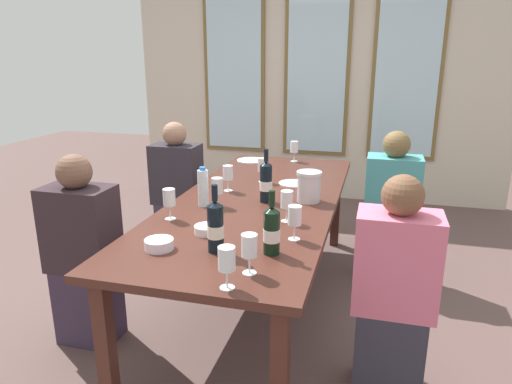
{
  "coord_description": "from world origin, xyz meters",
  "views": [
    {
      "loc": [
        0.72,
        -2.7,
        1.62
      ],
      "look_at": [
        0.0,
        -0.03,
        0.79
      ],
      "focal_mm": 32.47,
      "sensor_mm": 36.0,
      "label": 1
    }
  ],
  "objects_px": {
    "wine_glass_1": "(295,217)",
    "seated_person_2": "(177,193)",
    "wine_bottle_1": "(266,182)",
    "tasting_bowl_1": "(207,229)",
    "wine_glass_2": "(228,173)",
    "wine_glass_8": "(294,147)",
    "wine_glass_5": "(287,201)",
    "seated_person_0": "(84,256)",
    "seated_person_1": "(393,294)",
    "white_plate_0": "(251,160)",
    "wine_glass_4": "(263,166)",
    "white_plate_1": "(294,184)",
    "wine_glass_0": "(249,247)",
    "metal_pitcher": "(309,186)",
    "wine_bottle_2": "(216,226)",
    "water_bottle": "(203,188)",
    "tasting_bowl_0": "(159,244)",
    "wine_glass_6": "(227,260)",
    "dining_table": "(257,208)",
    "wine_glass_7": "(169,198)",
    "wine_glass_3": "(217,187)",
    "seated_person_3": "(391,211)"
  },
  "relations": [
    {
      "from": "wine_glass_1",
      "to": "seated_person_2",
      "type": "distance_m",
      "value": 1.74
    },
    {
      "from": "wine_bottle_1",
      "to": "tasting_bowl_1",
      "type": "xyz_separation_m",
      "value": [
        -0.16,
        -0.59,
        -0.11
      ]
    },
    {
      "from": "wine_glass_2",
      "to": "seated_person_2",
      "type": "bearing_deg",
      "value": 140.03
    },
    {
      "from": "wine_bottle_1",
      "to": "wine_glass_8",
      "type": "distance_m",
      "value": 1.15
    },
    {
      "from": "wine_glass_5",
      "to": "seated_person_0",
      "type": "bearing_deg",
      "value": -165.87
    },
    {
      "from": "wine_glass_8",
      "to": "seated_person_1",
      "type": "bearing_deg",
      "value": -65.13
    },
    {
      "from": "white_plate_0",
      "to": "seated_person_1",
      "type": "relative_size",
      "value": 0.22
    },
    {
      "from": "wine_glass_4",
      "to": "wine_glass_5",
      "type": "bearing_deg",
      "value": -66.67
    },
    {
      "from": "wine_glass_4",
      "to": "wine_glass_5",
      "type": "xyz_separation_m",
      "value": [
        0.33,
        -0.76,
        0.0
      ]
    },
    {
      "from": "white_plate_1",
      "to": "wine_glass_1",
      "type": "distance_m",
      "value": 1.02
    },
    {
      "from": "wine_glass_0",
      "to": "seated_person_2",
      "type": "bearing_deg",
      "value": 123.3
    },
    {
      "from": "metal_pitcher",
      "to": "wine_bottle_2",
      "type": "xyz_separation_m",
      "value": [
        -0.3,
        -0.87,
        0.03
      ]
    },
    {
      "from": "wine_bottle_1",
      "to": "wine_glass_0",
      "type": "relative_size",
      "value": 1.9
    },
    {
      "from": "tasting_bowl_1",
      "to": "wine_glass_8",
      "type": "bearing_deg",
      "value": 85.87
    },
    {
      "from": "wine_bottle_2",
      "to": "water_bottle",
      "type": "bearing_deg",
      "value": 116.06
    },
    {
      "from": "wine_bottle_1",
      "to": "tasting_bowl_0",
      "type": "height_order",
      "value": "wine_bottle_1"
    },
    {
      "from": "wine_glass_1",
      "to": "seated_person_1",
      "type": "xyz_separation_m",
      "value": [
        0.49,
        -0.03,
        -0.33
      ]
    },
    {
      "from": "wine_glass_0",
      "to": "wine_glass_4",
      "type": "height_order",
      "value": "same"
    },
    {
      "from": "wine_bottle_1",
      "to": "wine_glass_4",
      "type": "height_order",
      "value": "wine_bottle_1"
    },
    {
      "from": "tasting_bowl_1",
      "to": "seated_person_1",
      "type": "bearing_deg",
      "value": 0.12
    },
    {
      "from": "wine_bottle_2",
      "to": "tasting_bowl_0",
      "type": "relative_size",
      "value": 2.35
    },
    {
      "from": "wine_glass_5",
      "to": "seated_person_1",
      "type": "bearing_deg",
      "value": -25.55
    },
    {
      "from": "white_plate_0",
      "to": "wine_bottle_1",
      "type": "xyz_separation_m",
      "value": [
        0.4,
        -1.07,
        0.12
      ]
    },
    {
      "from": "wine_bottle_2",
      "to": "wine_glass_6",
      "type": "bearing_deg",
      "value": -63.37
    },
    {
      "from": "wine_glass_5",
      "to": "wine_glass_6",
      "type": "distance_m",
      "value": 0.8
    },
    {
      "from": "wine_glass_8",
      "to": "seated_person_0",
      "type": "height_order",
      "value": "seated_person_0"
    },
    {
      "from": "dining_table",
      "to": "wine_glass_8",
      "type": "height_order",
      "value": "wine_glass_8"
    },
    {
      "from": "tasting_bowl_1",
      "to": "wine_glass_1",
      "type": "distance_m",
      "value": 0.46
    },
    {
      "from": "dining_table",
      "to": "tasting_bowl_0",
      "type": "distance_m",
      "value": 0.92
    },
    {
      "from": "wine_glass_1",
      "to": "seated_person_1",
      "type": "height_order",
      "value": "seated_person_1"
    },
    {
      "from": "dining_table",
      "to": "wine_glass_0",
      "type": "relative_size",
      "value": 14.24
    },
    {
      "from": "white_plate_0",
      "to": "wine_glass_8",
      "type": "bearing_deg",
      "value": 12.28
    },
    {
      "from": "wine_glass_7",
      "to": "seated_person_0",
      "type": "height_order",
      "value": "seated_person_0"
    },
    {
      "from": "wine_glass_2",
      "to": "wine_glass_4",
      "type": "height_order",
      "value": "same"
    },
    {
      "from": "white_plate_0",
      "to": "metal_pitcher",
      "type": "distance_m",
      "value": 1.19
    },
    {
      "from": "wine_glass_8",
      "to": "water_bottle",
      "type": "bearing_deg",
      "value": -102.97
    },
    {
      "from": "dining_table",
      "to": "seated_person_2",
      "type": "relative_size",
      "value": 2.23
    },
    {
      "from": "tasting_bowl_0",
      "to": "wine_glass_8",
      "type": "relative_size",
      "value": 0.78
    },
    {
      "from": "wine_glass_6",
      "to": "dining_table",
      "type": "bearing_deg",
      "value": 99.24
    },
    {
      "from": "wine_glass_4",
      "to": "seated_person_2",
      "type": "bearing_deg",
      "value": 163.54
    },
    {
      "from": "wine_bottle_1",
      "to": "wine_glass_3",
      "type": "height_order",
      "value": "wine_bottle_1"
    },
    {
      "from": "wine_glass_6",
      "to": "seated_person_0",
      "type": "height_order",
      "value": "seated_person_0"
    },
    {
      "from": "wine_glass_1",
      "to": "seated_person_3",
      "type": "xyz_separation_m",
      "value": [
        0.49,
        1.22,
        -0.33
      ]
    },
    {
      "from": "tasting_bowl_1",
      "to": "wine_glass_7",
      "type": "height_order",
      "value": "wine_glass_7"
    },
    {
      "from": "wine_bottle_2",
      "to": "wine_glass_8",
      "type": "height_order",
      "value": "wine_bottle_2"
    },
    {
      "from": "wine_bottle_2",
      "to": "wine_glass_0",
      "type": "bearing_deg",
      "value": -40.14
    },
    {
      "from": "dining_table",
      "to": "seated_person_1",
      "type": "relative_size",
      "value": 2.23
    },
    {
      "from": "white_plate_1",
      "to": "seated_person_0",
      "type": "relative_size",
      "value": 0.19
    },
    {
      "from": "white_plate_1",
      "to": "seated_person_1",
      "type": "relative_size",
      "value": 0.19
    },
    {
      "from": "wine_glass_0",
      "to": "seated_person_1",
      "type": "height_order",
      "value": "seated_person_1"
    }
  ]
}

